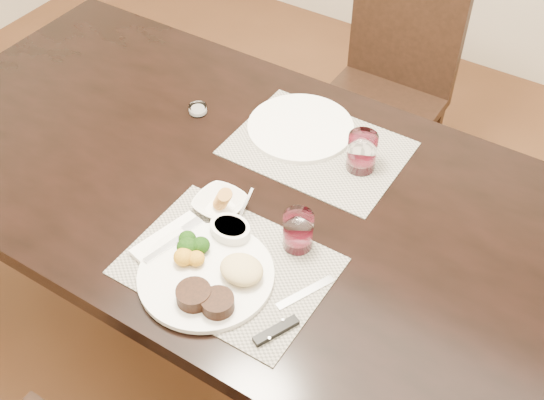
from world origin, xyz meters
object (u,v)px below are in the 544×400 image
Objects in this scene: dinner_plate at (210,276)px; far_plate at (301,127)px; steak_knife at (283,321)px; cracker_bowl at (220,204)px; wine_glass_near at (298,232)px; chair_far at (388,82)px.

dinner_plate is 0.58m from far_plate.
steak_knife is 1.95× the size of cracker_bowl.
cracker_bowl is 1.30× the size of wine_glass_near.
steak_knife is at bearing 6.93° from dinner_plate.
cracker_bowl reaches higher than far_plate.
steak_knife is 0.37m from cracker_bowl.
chair_far is 9.19× the size of wine_glass_near.
cracker_bowl is 0.22m from wine_glass_near.
cracker_bowl is at bearing 171.16° from steak_knife.
wine_glass_near reaches higher than far_plate.
wine_glass_near is at bearing 70.05° from dinner_plate.
cracker_bowl is at bearing -91.57° from far_plate.
dinner_plate is at bearing -84.50° from chair_far.
far_plate is (-0.21, 0.37, -0.04)m from wine_glass_near.
cracker_bowl is (-0.11, 0.20, -0.00)m from dinner_plate.
wine_glass_near reaches higher than dinner_plate.
dinner_plate is at bearing -60.22° from cracker_bowl.
far_plate is (0.02, -0.67, 0.26)m from chair_far.
cracker_bowl is 0.43× the size of far_plate.
steak_knife is 0.23m from wine_glass_near.
wine_glass_near is at bearing 137.75° from steak_knife.
steak_knife is at bearing -62.54° from far_plate.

